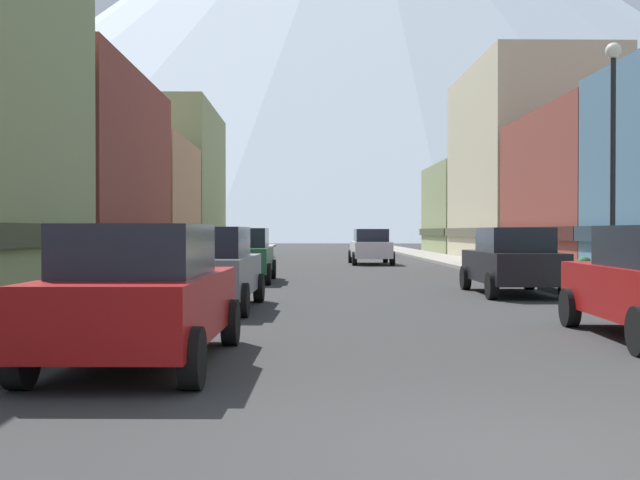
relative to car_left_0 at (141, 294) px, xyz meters
The scene contains 18 objects.
ground_plane 5.75m from the car_left_0, 47.96° to the right, with size 400.00×400.00×0.00m, color #323232.
sidewalk_left 30.89m from the car_left_0, 94.55° to the left, with size 2.50×100.00×0.15m, color gray.
sidewalk_right 32.39m from the car_left_0, 71.92° to the left, with size 2.50×100.00×0.15m, color gray.
storefront_left_2 19.76m from the car_left_0, 110.95° to the left, with size 6.91×11.95×7.29m.
storefront_left_3 30.21m from the car_left_0, 102.95° to the left, with size 6.41×9.50×6.16m.
storefront_left_4 41.99m from the car_left_0, 99.57° to the left, with size 6.81×13.30×9.51m.
storefront_right_2 26.53m from the car_left_0, 55.84° to the left, with size 7.38×10.63×6.54m.
storefront_right_3 37.62m from the car_left_0, 66.89° to the left, with size 7.02×13.33×10.85m.
storefront_right_4 49.68m from the car_left_0, 71.26° to the left, with size 9.58×10.96×6.42m.
car_left_0 is the anchor object (origin of this frame).
car_left_1 7.04m from the car_left_0, 90.00° to the left, with size 2.21×4.47×1.78m.
car_left_2 16.36m from the car_left_0, 89.99° to the left, with size 2.10×4.42×1.78m.
car_right_1 13.29m from the car_left_0, 55.11° to the left, with size 2.09×4.41×1.78m.
car_driving_0 30.39m from the car_left_0, 79.76° to the left, with size 2.06×4.40×1.78m.
potted_plant_0 18.09m from the car_left_0, 53.32° to the left, with size 0.44×0.44×0.74m.
pedestrian_0 23.72m from the car_left_0, 95.92° to the left, with size 0.36×0.36×1.64m.
streetlamp_right 12.55m from the car_left_0, 41.23° to the left, with size 0.36×0.36×5.86m.
mountain_backdrop 265.13m from the car_left_0, 85.29° to the left, with size 324.28×324.28×134.84m, color silver.
Camera 1 is at (-1.73, -5.84, 1.70)m, focal length 44.50 mm.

